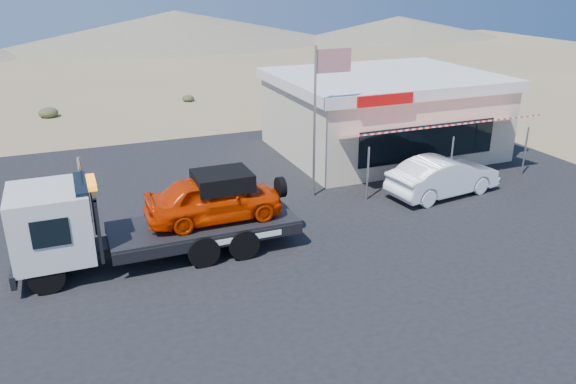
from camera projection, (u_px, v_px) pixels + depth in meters
name	position (u px, v px, depth m)	size (l,w,h in m)	color
ground	(236.00, 266.00, 17.50)	(120.00, 120.00, 0.00)	#8A744E
asphalt_lot	(264.00, 220.00, 20.78)	(32.00, 24.00, 0.02)	black
tow_truck	(152.00, 214.00, 17.45)	(8.60, 2.55, 2.87)	black
white_sedan	(443.00, 176.00, 22.82)	(1.69, 4.84, 1.59)	white
jerky_store	(382.00, 113.00, 28.18)	(10.40, 9.97, 3.90)	beige
flagpole	(320.00, 105.00, 21.73)	(1.55, 0.10, 6.00)	#99999E
distant_hills	(0.00, 38.00, 61.02)	(126.00, 48.00, 4.20)	#726B59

